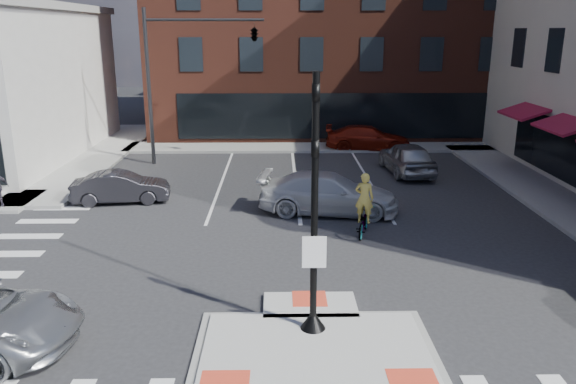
{
  "coord_description": "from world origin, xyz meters",
  "views": [
    {
      "loc": [
        -0.79,
        -11.48,
        6.93
      ],
      "look_at": [
        -0.51,
        5.51,
        2.0
      ],
      "focal_mm": 35.0,
      "sensor_mm": 36.0,
      "label": 1
    }
  ],
  "objects_px": {
    "bg_car_dark": "(121,187)",
    "bg_car_silver": "(407,158)",
    "bg_car_red": "(368,138)",
    "white_pickup": "(329,193)",
    "cyclist": "(364,214)"
  },
  "relations": [
    {
      "from": "bg_car_silver",
      "to": "white_pickup",
      "type": "bearing_deg",
      "value": 49.22
    },
    {
      "from": "white_pickup",
      "to": "bg_car_dark",
      "type": "bearing_deg",
      "value": 87.92
    },
    {
      "from": "bg_car_dark",
      "to": "bg_car_silver",
      "type": "xyz_separation_m",
      "value": [
        12.93,
        4.69,
        0.15
      ]
    },
    {
      "from": "bg_car_silver",
      "to": "bg_car_red",
      "type": "xyz_separation_m",
      "value": [
        -1.07,
        5.7,
        -0.08
      ]
    },
    {
      "from": "bg_car_dark",
      "to": "bg_car_silver",
      "type": "height_order",
      "value": "bg_car_silver"
    },
    {
      "from": "white_pickup",
      "to": "bg_car_red",
      "type": "distance_m",
      "value": 12.36
    },
    {
      "from": "bg_car_dark",
      "to": "bg_car_red",
      "type": "bearing_deg",
      "value": -56.47
    },
    {
      "from": "bg_car_dark",
      "to": "cyclist",
      "type": "bearing_deg",
      "value": -120.54
    },
    {
      "from": "bg_car_silver",
      "to": "cyclist",
      "type": "distance_m",
      "value": 9.34
    },
    {
      "from": "white_pickup",
      "to": "bg_car_dark",
      "type": "height_order",
      "value": "white_pickup"
    },
    {
      "from": "bg_car_dark",
      "to": "bg_car_red",
      "type": "relative_size",
      "value": 0.79
    },
    {
      "from": "bg_car_red",
      "to": "cyclist",
      "type": "bearing_deg",
      "value": 176.44
    },
    {
      "from": "bg_car_dark",
      "to": "white_pickup",
      "type": "bearing_deg",
      "value": -107.73
    },
    {
      "from": "white_pickup",
      "to": "bg_car_silver",
      "type": "height_order",
      "value": "bg_car_silver"
    },
    {
      "from": "white_pickup",
      "to": "bg_car_dark",
      "type": "relative_size",
      "value": 1.38
    }
  ]
}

